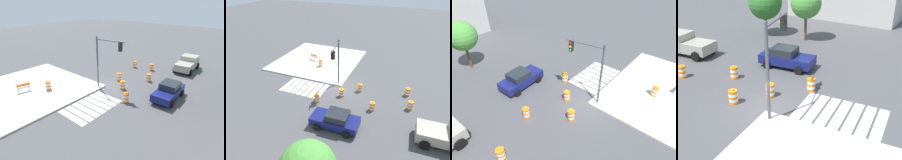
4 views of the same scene
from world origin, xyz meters
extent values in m
plane|color=#474749|center=(0.00, 0.00, 0.00)|extent=(120.00, 120.00, 0.00)
cube|color=#BCB7AD|center=(6.00, -6.00, 0.07)|extent=(12.00, 12.00, 0.15)
cube|color=silver|center=(1.75, 1.80, 0.01)|extent=(0.60, 3.20, 0.02)
cube|color=silver|center=(2.50, 1.80, 0.01)|extent=(0.60, 3.20, 0.02)
cube|color=silver|center=(3.25, 1.80, 0.01)|extent=(0.60, 3.20, 0.02)
cube|color=silver|center=(4.00, 1.80, 0.01)|extent=(0.60, 3.20, 0.02)
cube|color=silver|center=(4.75, 1.80, 0.01)|extent=(0.60, 3.20, 0.02)
cube|color=silver|center=(5.50, 1.80, 0.01)|extent=(0.60, 3.20, 0.02)
cube|color=silver|center=(6.25, 1.80, 0.01)|extent=(0.60, 3.20, 0.02)
cube|color=navy|center=(-1.90, 6.53, 0.68)|extent=(4.37, 2.00, 0.70)
cube|color=#1E2328|center=(-2.15, 6.52, 1.33)|extent=(1.96, 1.67, 0.60)
cylinder|color=black|center=(-0.59, 7.53, 0.33)|extent=(0.67, 0.26, 0.66)
cylinder|color=black|center=(-0.52, 5.63, 0.33)|extent=(0.67, 0.26, 0.66)
cylinder|color=black|center=(-3.29, 7.43, 0.33)|extent=(0.67, 0.26, 0.66)
cylinder|color=black|center=(-3.22, 5.53, 0.33)|extent=(0.67, 0.26, 0.66)
cube|color=gray|center=(-9.84, 5.19, 0.87)|extent=(2.57, 2.09, 0.90)
cube|color=gray|center=(-11.94, 5.11, 1.17)|extent=(1.97, 2.07, 1.50)
cube|color=gray|center=(-13.04, 5.07, 0.87)|extent=(1.47, 1.95, 0.90)
cylinder|color=black|center=(-12.70, 4.06, 0.42)|extent=(0.85, 0.33, 0.84)
cylinder|color=black|center=(-12.78, 6.10, 0.42)|extent=(0.85, 0.33, 0.84)
cylinder|color=black|center=(-9.31, 4.19, 0.42)|extent=(0.85, 0.33, 0.84)
cylinder|color=black|center=(-9.38, 6.23, 0.42)|extent=(0.85, 0.33, 0.84)
cylinder|color=orange|center=(-7.52, -1.10, 0.09)|extent=(0.56, 0.56, 0.18)
cylinder|color=white|center=(-7.52, -1.10, 0.27)|extent=(0.56, 0.56, 0.18)
cylinder|color=orange|center=(-7.52, -1.10, 0.45)|extent=(0.56, 0.56, 0.18)
cylinder|color=white|center=(-7.52, -1.10, 0.63)|extent=(0.56, 0.56, 0.18)
cylinder|color=orange|center=(-7.52, -1.10, 0.81)|extent=(0.56, 0.56, 0.18)
sphere|color=yellow|center=(-7.52, -1.10, 0.96)|extent=(0.12, 0.12, 0.12)
cylinder|color=orange|center=(-0.73, 1.79, 0.09)|extent=(0.56, 0.56, 0.18)
cylinder|color=white|center=(-0.73, 1.79, 0.27)|extent=(0.56, 0.56, 0.18)
cylinder|color=orange|center=(-0.73, 1.79, 0.45)|extent=(0.56, 0.56, 0.18)
cylinder|color=white|center=(-0.73, 1.79, 0.63)|extent=(0.56, 0.56, 0.18)
cylinder|color=orange|center=(-0.73, 1.79, 0.81)|extent=(0.56, 0.56, 0.18)
sphere|color=yellow|center=(-0.73, 1.79, 0.96)|extent=(0.12, 0.12, 0.12)
cylinder|color=orange|center=(-7.97, 1.39, 0.09)|extent=(0.56, 0.56, 0.18)
cylinder|color=white|center=(-7.97, 1.39, 0.27)|extent=(0.56, 0.56, 0.18)
cylinder|color=orange|center=(-7.97, 1.39, 0.45)|extent=(0.56, 0.56, 0.18)
cylinder|color=white|center=(-7.97, 1.39, 0.63)|extent=(0.56, 0.56, 0.18)
cylinder|color=orange|center=(-7.97, 1.39, 0.81)|extent=(0.56, 0.56, 0.18)
sphere|color=yellow|center=(-7.97, 1.39, 0.96)|extent=(0.12, 0.12, 0.12)
cylinder|color=orange|center=(-4.44, 2.96, 0.09)|extent=(0.56, 0.56, 0.18)
cylinder|color=white|center=(-4.44, 2.96, 0.27)|extent=(0.56, 0.56, 0.18)
cylinder|color=orange|center=(-4.44, 2.96, 0.45)|extent=(0.56, 0.56, 0.18)
cylinder|color=white|center=(-4.44, 2.96, 0.63)|extent=(0.56, 0.56, 0.18)
cylinder|color=orange|center=(-4.44, 2.96, 0.81)|extent=(0.56, 0.56, 0.18)
sphere|color=yellow|center=(-4.44, 2.96, 0.96)|extent=(0.12, 0.12, 0.12)
cylinder|color=orange|center=(1.32, 3.74, 0.09)|extent=(0.56, 0.56, 0.18)
cylinder|color=white|center=(1.32, 3.74, 0.27)|extent=(0.56, 0.56, 0.18)
cylinder|color=orange|center=(1.32, 3.74, 0.45)|extent=(0.56, 0.56, 0.18)
cylinder|color=white|center=(1.32, 3.74, 0.63)|extent=(0.56, 0.56, 0.18)
cylinder|color=orange|center=(1.32, 3.74, 0.81)|extent=(0.56, 0.56, 0.18)
sphere|color=yellow|center=(1.32, 3.74, 0.96)|extent=(0.12, 0.12, 0.12)
cylinder|color=orange|center=(-2.34, 0.04, 0.09)|extent=(0.56, 0.56, 0.18)
cylinder|color=white|center=(-2.34, 0.04, 0.27)|extent=(0.56, 0.56, 0.18)
cylinder|color=orange|center=(-2.34, 0.04, 0.45)|extent=(0.56, 0.56, 0.18)
cylinder|color=white|center=(-2.34, 0.04, 0.63)|extent=(0.56, 0.56, 0.18)
cylinder|color=orange|center=(-2.34, 0.04, 0.81)|extent=(0.56, 0.56, 0.18)
sphere|color=yellow|center=(-2.34, 0.04, 0.96)|extent=(0.12, 0.12, 0.12)
cylinder|color=orange|center=(4.72, -4.03, 0.24)|extent=(0.56, 0.56, 0.18)
cylinder|color=white|center=(4.72, -4.03, 0.42)|extent=(0.56, 0.56, 0.18)
cylinder|color=orange|center=(4.72, -4.03, 0.60)|extent=(0.56, 0.56, 0.18)
cylinder|color=white|center=(4.72, -4.03, 0.78)|extent=(0.56, 0.56, 0.18)
cylinder|color=orange|center=(4.72, -4.03, 0.96)|extent=(0.56, 0.56, 0.18)
sphere|color=yellow|center=(4.72, -4.03, 1.11)|extent=(0.12, 0.12, 0.12)
cube|color=silver|center=(6.08, -5.48, 0.65)|extent=(0.08, 0.08, 1.00)
cube|color=silver|center=(5.92, -6.16, 0.65)|extent=(0.08, 0.08, 1.00)
cube|color=silver|center=(7.15, -5.73, 0.65)|extent=(0.08, 0.08, 1.00)
cube|color=silver|center=(7.00, -6.41, 0.65)|extent=(0.08, 0.08, 1.00)
cube|color=orange|center=(6.62, -5.58, 0.90)|extent=(1.28, 0.33, 0.28)
cube|color=white|center=(6.62, -5.58, 0.60)|extent=(1.28, 0.33, 0.20)
cylinder|color=#4C4C51|center=(0.60, -0.60, 2.90)|extent=(0.18, 0.18, 5.50)
cylinder|color=#4C4C51|center=(0.33, 0.98, 5.35)|extent=(0.65, 3.18, 0.12)
cube|color=black|center=(0.15, 2.08, 4.90)|extent=(0.40, 0.34, 0.90)
sphere|color=red|center=(-0.04, 2.05, 5.20)|extent=(0.20, 0.20, 0.20)
sphere|color=#F2A514|center=(-0.04, 2.05, 4.90)|extent=(0.20, 0.20, 0.20)
sphere|color=green|center=(-0.04, 2.05, 4.60)|extent=(0.20, 0.20, 0.20)
camera|label=1|loc=(13.76, 12.44, 8.94)|focal=29.09mm
camera|label=2|loc=(-7.03, 18.57, 12.38)|focal=31.06mm
camera|label=3|loc=(-10.98, -6.50, 11.76)|focal=31.23mm
camera|label=4|loc=(7.41, -11.69, 8.98)|focal=44.53mm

